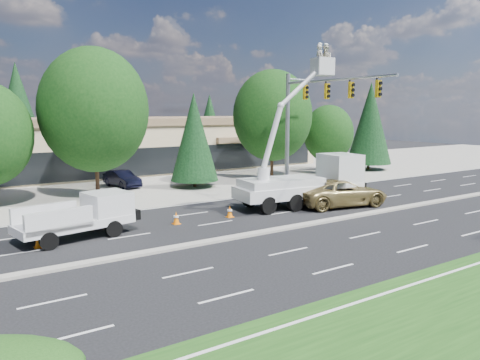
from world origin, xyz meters
TOP-DOWN VIEW (x-y plane):
  - ground at (0.00, 0.00)m, footprint 140.00×140.00m
  - concrete_apron at (0.00, 20.00)m, footprint 140.00×22.00m
  - road_median at (0.00, 0.00)m, footprint 120.00×0.55m
  - strip_mall at (0.00, 29.97)m, footprint 50.40×15.40m
  - tree_front_d at (-3.00, 15.00)m, footprint 7.73×7.73m
  - tree_front_e at (5.00, 15.00)m, footprint 3.90×3.90m
  - tree_front_f at (13.00, 15.00)m, footprint 7.15×7.15m
  - tree_front_g at (20.00, 15.00)m, footprint 4.91×4.91m
  - tree_front_h at (26.00, 15.00)m, footprint 4.67×4.67m
  - tree_back_b at (-4.00, 42.00)m, footprint 6.02×6.02m
  - tree_back_c at (10.00, 42.00)m, footprint 4.79×4.79m
  - tree_back_d at (22.00, 42.00)m, footprint 4.39×4.39m
  - signal_mast at (10.03, 7.04)m, footprint 2.76×10.16m
  - utility_pickup at (-6.96, 4.27)m, footprint 5.81×2.97m
  - bucket_truck at (7.66, 4.12)m, footprint 8.95×3.68m
  - traffic_cone_a at (-9.18, 3.64)m, footprint 0.40×0.40m
  - traffic_cone_b at (-1.91, 4.25)m, footprint 0.40×0.40m
  - traffic_cone_c at (1.46, 4.02)m, footprint 0.40×0.40m
  - traffic_cone_d at (8.35, 4.04)m, footprint 0.40×0.40m
  - minivan at (9.37, 2.80)m, footprint 6.79×4.16m
  - parked_car_east at (0.01, 18.31)m, footprint 2.06×4.34m

SIDE VIEW (x-z plane):
  - ground at x=0.00m, z-range 0.00..0.00m
  - concrete_apron at x=0.00m, z-range 0.00..0.01m
  - road_median at x=0.00m, z-range 0.00..0.12m
  - traffic_cone_a at x=-9.18m, z-range -0.01..0.69m
  - traffic_cone_b at x=-1.91m, z-range -0.01..0.69m
  - traffic_cone_c at x=1.46m, z-range -0.01..0.69m
  - traffic_cone_d at x=8.35m, z-range -0.01..0.69m
  - parked_car_east at x=0.01m, z-range 0.00..1.37m
  - utility_pickup at x=-6.96m, z-range -0.19..1.94m
  - minivan at x=9.37m, z-range 0.00..1.76m
  - bucket_truck at x=7.66m, z-range -3.09..7.45m
  - strip_mall at x=0.00m, z-range 0.08..5.58m
  - tree_front_g at x=20.00m, z-range 0.58..7.40m
  - tree_front_e at x=5.00m, z-range 0.28..7.96m
  - tree_back_d at x=22.00m, z-range 0.32..8.97m
  - tree_front_h at x=26.00m, z-range 0.34..9.53m
  - tree_back_c at x=10.00m, z-range 0.34..9.78m
  - tree_front_f at x=13.00m, z-range 0.85..10.76m
  - signal_mast at x=10.03m, z-range 1.56..10.56m
  - tree_front_d at x=-3.00m, z-range 0.92..11.63m
  - tree_back_b at x=-4.00m, z-range 0.43..12.29m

